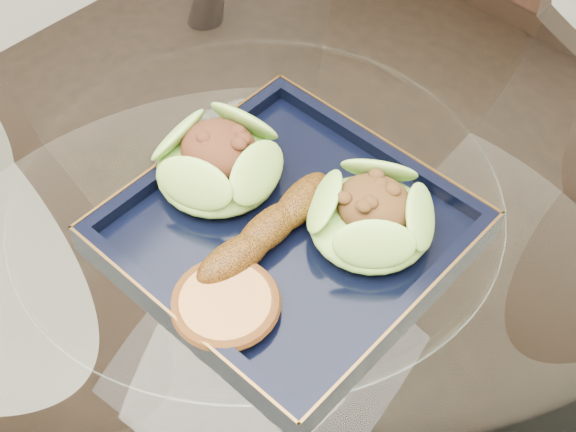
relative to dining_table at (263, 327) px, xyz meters
The scene contains 7 objects.
dining_table is the anchor object (origin of this frame).
dining_chair 0.40m from the dining_table, 112.87° to the left, with size 0.52×0.52×1.05m.
navy_plate 0.18m from the dining_table, 12.33° to the left, with size 0.27×0.27×0.02m, color black.
lettuce_wrap_left 0.21m from the dining_table, 161.89° to the left, with size 0.11×0.11×0.04m, color #5A8E29.
lettuce_wrap_right 0.23m from the dining_table, 27.24° to the left, with size 0.11×0.11×0.04m, color #56922A.
roasted_plantain 0.20m from the dining_table, 28.21° to the right, with size 0.15×0.03×0.03m, color #5B3209.
crumb_patty 0.21m from the dining_table, 68.85° to the right, with size 0.08×0.08×0.01m, color #C28640.
Camera 1 is at (0.28, -0.35, 1.34)m, focal length 50.00 mm.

